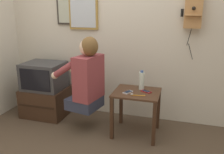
% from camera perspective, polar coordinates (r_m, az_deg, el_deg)
% --- Properties ---
extents(ground_plane, '(14.00, 14.00, 0.00)m').
position_cam_1_polar(ground_plane, '(2.72, -3.29, -17.12)').
color(ground_plane, '#4C3D2D').
extents(wall_back, '(6.80, 0.05, 2.55)m').
position_cam_1_polar(wall_back, '(3.23, 2.54, 12.34)').
color(wall_back, beige).
rests_on(wall_back, ground_plane).
extents(side_table, '(0.54, 0.47, 0.54)m').
position_cam_1_polar(side_table, '(2.86, 5.91, -5.66)').
color(side_table, '#422819').
rests_on(side_table, ground_plane).
extents(person, '(0.60, 0.49, 0.90)m').
position_cam_1_polar(person, '(2.89, -6.11, 0.09)').
color(person, '#2D3347').
rests_on(person, ground_plane).
extents(tv_stand, '(0.60, 0.53, 0.40)m').
position_cam_1_polar(tv_stand, '(3.57, -15.44, -5.62)').
color(tv_stand, '#382316').
rests_on(tv_stand, ground_plane).
extents(television, '(0.54, 0.45, 0.37)m').
position_cam_1_polar(television, '(3.45, -16.00, 0.28)').
color(television, '#38383A').
rests_on(television, tv_stand).
extents(wall_phone_antique, '(0.24, 0.19, 0.82)m').
position_cam_1_polar(wall_phone_antique, '(3.04, 18.97, 14.89)').
color(wall_phone_antique, '#AD7A47').
extents(framed_picture, '(0.36, 0.03, 0.36)m').
position_cam_1_polar(framed_picture, '(3.45, -10.33, 15.30)').
color(framed_picture, '#2D2823').
extents(wall_mirror, '(0.42, 0.04, 0.56)m').
position_cam_1_polar(wall_mirror, '(3.36, -6.95, 16.09)').
color(wall_mirror, olive).
extents(cell_phone_held, '(0.11, 0.14, 0.01)m').
position_cam_1_polar(cell_phone_held, '(2.78, 3.83, -3.63)').
color(cell_phone_held, silver).
rests_on(cell_phone_held, side_table).
extents(cell_phone_spare, '(0.14, 0.11, 0.01)m').
position_cam_1_polar(cell_phone_spare, '(2.82, 8.22, -3.46)').
color(cell_phone_spare, maroon).
rests_on(cell_phone_spare, side_table).
extents(water_bottle, '(0.06, 0.06, 0.23)m').
position_cam_1_polar(water_bottle, '(2.88, 7.14, -0.86)').
color(water_bottle, silver).
rests_on(water_bottle, side_table).
extents(toothbrush, '(0.16, 0.04, 0.02)m').
position_cam_1_polar(toothbrush, '(2.69, 6.01, -4.36)').
color(toothbrush, orange).
rests_on(toothbrush, side_table).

